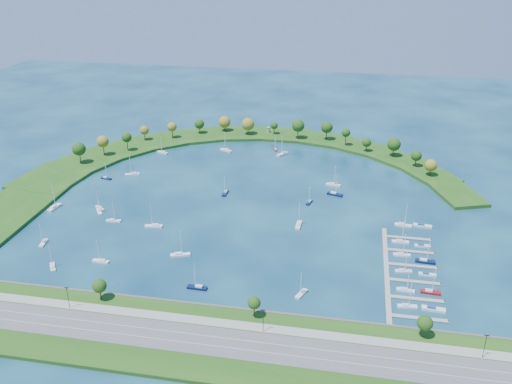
% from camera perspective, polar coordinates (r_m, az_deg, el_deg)
% --- Properties ---
extents(ground, '(700.00, 700.00, 0.00)m').
position_cam_1_polar(ground, '(319.77, -1.04, -0.95)').
color(ground, '#072641').
rests_on(ground, ground).
extents(south_shoreline, '(420.00, 43.10, 11.60)m').
position_cam_1_polar(south_shoreline, '(218.47, -7.66, -14.59)').
color(south_shoreline, '#184612').
rests_on(south_shoreline, ground).
extents(breakwater, '(286.74, 247.64, 2.00)m').
position_cam_1_polar(breakwater, '(373.33, -6.55, 2.95)').
color(breakwater, '#184612').
rests_on(breakwater, ground).
extents(breakwater_trees, '(235.46, 92.60, 14.77)m').
position_cam_1_polar(breakwater_trees, '(397.83, -0.12, 5.98)').
color(breakwater_trees, '#382314').
rests_on(breakwater_trees, breakwater).
extents(harbor_tower, '(2.60, 2.60, 4.16)m').
position_cam_1_polar(harbor_tower, '(428.58, 1.28, 6.46)').
color(harbor_tower, gray).
rests_on(harbor_tower, breakwater).
extents(dock_system, '(24.28, 82.00, 1.60)m').
position_cam_1_polar(dock_system, '(262.31, 14.94, -8.03)').
color(dock_system, gray).
rests_on(dock_system, ground).
extents(moored_boat_0, '(5.99, 7.59, 11.27)m').
position_cam_1_polar(moored_boat_0, '(273.55, -20.27, -7.22)').
color(moored_boat_0, silver).
rests_on(moored_boat_0, ground).
extents(moored_boat_1, '(9.48, 5.61, 13.46)m').
position_cam_1_polar(moored_boat_1, '(363.34, -12.64, 1.85)').
color(moored_boat_1, silver).
rests_on(moored_boat_1, ground).
extents(moored_boat_2, '(9.50, 6.31, 13.64)m').
position_cam_1_polar(moored_boat_2, '(396.11, -3.10, 4.38)').
color(moored_boat_2, silver).
rests_on(moored_boat_2, ground).
extents(moored_boat_3, '(7.38, 3.48, 10.46)m').
position_cam_1_polar(moored_boat_3, '(361.48, -15.23, 1.43)').
color(moored_boat_3, '#09143C').
rests_on(moored_boat_3, ground).
extents(moored_boat_4, '(9.72, 5.12, 13.76)m').
position_cam_1_polar(moored_boat_4, '(329.92, 8.14, -0.18)').
color(moored_boat_4, '#09143C').
rests_on(moored_boat_4, ground).
extents(moored_boat_5, '(8.20, 2.72, 11.89)m').
position_cam_1_polar(moored_boat_5, '(271.07, -15.73, -6.84)').
color(moored_boat_5, silver).
rests_on(moored_boat_5, ground).
extents(moored_boat_6, '(5.08, 8.03, 11.47)m').
position_cam_1_polar(moored_boat_6, '(240.18, 4.71, -10.36)').
color(moored_boat_6, silver).
rests_on(moored_boat_6, ground).
extents(moored_boat_7, '(3.55, 7.19, 10.18)m').
position_cam_1_polar(moored_boat_7, '(318.42, 5.53, -1.02)').
color(moored_boat_7, '#09143C').
rests_on(moored_boat_7, ground).
extents(moored_boat_8, '(9.84, 5.60, 13.95)m').
position_cam_1_polar(moored_boat_8, '(268.27, -7.85, -6.40)').
color(moored_boat_8, silver).
rests_on(moored_boat_8, ground).
extents(moored_boat_9, '(7.23, 6.28, 11.05)m').
position_cam_1_polar(moored_boat_9, '(322.55, -15.84, -1.55)').
color(moored_boat_9, silver).
rests_on(moored_boat_9, ground).
extents(moored_boat_10, '(2.89, 9.24, 13.46)m').
position_cam_1_polar(moored_boat_10, '(292.95, 4.43, -3.37)').
color(moored_boat_10, silver).
rests_on(moored_boat_10, ground).
extents(moored_boat_11, '(4.11, 10.09, 14.41)m').
position_cam_1_polar(moored_boat_11, '(330.81, -20.11, -1.46)').
color(moored_boat_11, silver).
rests_on(moored_boat_11, ground).
extents(moored_boat_12, '(7.84, 9.37, 14.15)m').
position_cam_1_polar(moored_boat_12, '(389.04, 2.78, 4.00)').
color(moored_boat_12, silver).
rests_on(moored_boat_12, ground).
extents(moored_boat_13, '(8.15, 2.93, 11.74)m').
position_cam_1_polar(moored_boat_13, '(306.27, -14.53, -2.84)').
color(moored_boat_13, silver).
rests_on(moored_boat_13, ground).
extents(moored_boat_14, '(4.10, 6.59, 9.40)m').
position_cam_1_polar(moored_boat_14, '(397.74, 2.01, 4.47)').
color(moored_boat_14, maroon).
rests_on(moored_boat_14, ground).
extents(moored_boat_15, '(2.53, 8.31, 12.12)m').
position_cam_1_polar(moored_boat_15, '(328.84, -3.20, -0.05)').
color(moored_boat_15, '#09143C').
rests_on(moored_boat_15, ground).
extents(moored_boat_16, '(6.30, 8.04, 11.91)m').
position_cam_1_polar(moored_boat_16, '(318.48, -15.89, -1.90)').
color(moored_boat_16, silver).
rests_on(moored_boat_16, ground).
extents(moored_boat_17, '(9.33, 4.02, 13.28)m').
position_cam_1_polar(moored_boat_17, '(342.44, 7.97, 0.79)').
color(moored_boat_17, silver).
rests_on(moored_boat_17, ground).
extents(moored_boat_18, '(9.53, 4.09, 13.57)m').
position_cam_1_polar(moored_boat_18, '(295.94, -10.52, -3.44)').
color(moored_boat_18, silver).
rests_on(moored_boat_18, ground).
extents(moored_boat_19, '(3.49, 8.08, 11.50)m').
position_cam_1_polar(moored_boat_19, '(295.54, -21.11, -4.87)').
color(moored_boat_19, silver).
rests_on(moored_boat_19, ground).
extents(moored_boat_20, '(8.75, 4.93, 12.41)m').
position_cam_1_polar(moored_boat_20, '(397.07, -9.63, 4.10)').
color(moored_boat_20, silver).
rests_on(moored_boat_20, ground).
extents(moored_boat_21, '(8.88, 2.76, 12.94)m').
position_cam_1_polar(moored_boat_21, '(244.36, -6.09, -9.73)').
color(moored_boat_21, '#09143C').
rests_on(moored_boat_21, ground).
extents(docked_boat_0, '(8.25, 3.18, 11.82)m').
position_cam_1_polar(docked_boat_0, '(240.35, 15.35, -11.26)').
color(docked_boat_0, silver).
rests_on(docked_boat_0, ground).
extents(docked_boat_1, '(9.71, 3.56, 1.94)m').
position_cam_1_polar(docked_boat_1, '(241.91, 17.85, -11.42)').
color(docked_boat_1, silver).
rests_on(docked_boat_1, ground).
extents(docked_boat_2, '(7.91, 3.01, 11.35)m').
position_cam_1_polar(docked_boat_2, '(249.99, 15.18, -9.70)').
color(docked_boat_2, silver).
rests_on(docked_boat_2, ground).
extents(docked_boat_3, '(8.61, 2.92, 12.45)m').
position_cam_1_polar(docked_boat_3, '(251.66, 17.58, -9.77)').
color(docked_boat_3, maroon).
rests_on(docked_boat_3, ground).
extents(docked_boat_4, '(7.88, 3.32, 11.23)m').
position_cam_1_polar(docked_boat_4, '(262.74, 14.99, -7.84)').
color(docked_boat_4, silver).
rests_on(docked_boat_4, ground).
extents(docked_boat_5, '(7.87, 2.44, 1.59)m').
position_cam_1_polar(docked_boat_5, '(263.44, 17.27, -8.13)').
color(docked_boat_5, silver).
rests_on(docked_boat_5, ground).
extents(docked_boat_6, '(8.21, 2.65, 11.93)m').
position_cam_1_polar(docked_boat_6, '(275.01, 14.82, -6.24)').
color(docked_boat_6, silver).
rests_on(docked_boat_6, ground).
extents(docked_boat_7, '(9.32, 3.16, 13.48)m').
position_cam_1_polar(docked_boat_7, '(272.70, 17.07, -6.81)').
color(docked_boat_7, '#09143C').
rests_on(docked_boat_7, ground).
extents(docked_boat_8, '(8.55, 2.71, 12.43)m').
position_cam_1_polar(docked_boat_8, '(285.91, 14.69, -4.95)').
color(docked_boat_8, silver).
rests_on(docked_boat_8, ground).
extents(docked_boat_9, '(7.79, 2.53, 1.57)m').
position_cam_1_polar(docked_boat_9, '(285.59, 16.80, -5.34)').
color(docked_boat_9, silver).
rests_on(docked_boat_9, ground).
extents(docked_boat_10, '(9.14, 3.30, 13.15)m').
position_cam_1_polar(docked_boat_10, '(302.23, 14.96, -3.28)').
color(docked_boat_10, silver).
rests_on(docked_boat_10, ground).
extents(docked_boat_11, '(9.80, 3.65, 1.95)m').
position_cam_1_polar(docked_boat_11, '(304.47, 16.81, -3.35)').
color(docked_boat_11, silver).
rests_on(docked_boat_11, ground).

